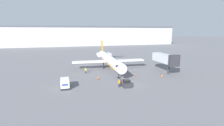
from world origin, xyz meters
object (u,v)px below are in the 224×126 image
object	(u,v)px
worker_by_wing	(86,70)
jet_bridge	(165,59)
airplane_main	(109,59)
traffic_cone_right	(134,75)
traffic_cone_mid	(162,76)
pushback_tug	(125,83)
worker_near_tug	(119,83)
luggage_cart	(65,84)
traffic_cone_left	(98,78)

from	to	relation	value
worker_by_wing	jet_bridge	bearing A→B (deg)	-14.07
airplane_main	traffic_cone_right	size ratio (longest dim) A/B	52.15
airplane_main	traffic_cone_mid	size ratio (longest dim) A/B	45.51
worker_by_wing	traffic_cone_right	xyz separation A→B (m)	(13.33, -7.09, -0.62)
pushback_tug	worker_by_wing	bearing A→B (deg)	115.50
worker_near_tug	jet_bridge	bearing A→B (deg)	27.96
traffic_cone_mid	pushback_tug	bearing A→B (deg)	-159.31
airplane_main	traffic_cone_right	xyz separation A→B (m)	(4.58, -11.58, -3.02)
jet_bridge	pushback_tug	bearing A→B (deg)	-150.68
worker_by_wing	traffic_cone_right	world-z (taller)	worker_by_wing
pushback_tug	jet_bridge	size ratio (longest dim) A/B	0.37
luggage_cart	traffic_cone_left	size ratio (longest dim) A/B	4.34
pushback_tug	jet_bridge	distance (m)	19.62
traffic_cone_left	traffic_cone_right	world-z (taller)	traffic_cone_left
worker_by_wing	traffic_cone_right	size ratio (longest dim) A/B	2.87
traffic_cone_left	traffic_cone_right	bearing A→B (deg)	4.21
worker_near_tug	traffic_cone_left	world-z (taller)	worker_near_tug
worker_by_wing	traffic_cone_left	xyz separation A→B (m)	(2.24, -7.91, -0.50)
luggage_cart	worker_by_wing	distance (m)	14.65
airplane_main	traffic_cone_mid	distance (m)	19.30
pushback_tug	worker_near_tug	xyz separation A→B (m)	(-1.72, -0.39, 0.28)
worker_by_wing	traffic_cone_right	bearing A→B (deg)	-28.01
pushback_tug	luggage_cart	size ratio (longest dim) A/B	1.09
worker_by_wing	traffic_cone_mid	xyz separation A→B (m)	(20.49, -10.54, -0.58)
pushback_tug	traffic_cone_right	xyz separation A→B (m)	(5.95, 8.39, -0.38)
pushback_tug	worker_by_wing	distance (m)	17.16
airplane_main	jet_bridge	bearing A→B (deg)	-34.39
airplane_main	traffic_cone_left	bearing A→B (deg)	-117.70
worker_near_tug	traffic_cone_mid	xyz separation A→B (m)	(14.82, 5.34, -0.62)
pushback_tug	traffic_cone_left	bearing A→B (deg)	124.16
luggage_cart	traffic_cone_mid	distance (m)	27.19
traffic_cone_left	traffic_cone_right	size ratio (longest dim) A/B	1.39
luggage_cart	jet_bridge	xyz separation A→B (m)	(30.75, 7.03, 3.35)
airplane_main	pushback_tug	xyz separation A→B (m)	(-1.37, -19.98, -2.64)
pushback_tug	traffic_cone_mid	xyz separation A→B (m)	(13.10, 4.95, -0.34)
luggage_cart	pushback_tug	bearing A→B (deg)	-9.75
worker_by_wing	traffic_cone_left	size ratio (longest dim) A/B	2.06
traffic_cone_left	traffic_cone_mid	xyz separation A→B (m)	(18.24, -2.63, -0.07)
pushback_tug	airplane_main	bearing A→B (deg)	86.08
traffic_cone_mid	jet_bridge	size ratio (longest dim) A/B	0.06
traffic_cone_mid	worker_near_tug	bearing A→B (deg)	-160.18
pushback_tug	traffic_cone_mid	bearing A→B (deg)	20.69
jet_bridge	worker_near_tug	bearing A→B (deg)	-152.04
worker_by_wing	worker_near_tug	bearing A→B (deg)	-70.36
pushback_tug	traffic_cone_left	distance (m)	9.16
worker_near_tug	worker_by_wing	bearing A→B (deg)	109.64
worker_near_tug	jet_bridge	distance (m)	21.24
worker_near_tug	traffic_cone_left	distance (m)	8.69
airplane_main	luggage_cart	bearing A→B (deg)	-131.09
traffic_cone_mid	airplane_main	bearing A→B (deg)	127.97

